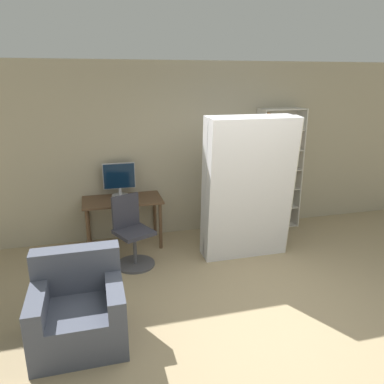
# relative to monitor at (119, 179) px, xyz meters

# --- Properties ---
(ground_plane) EXTENTS (16.00, 16.00, 0.00)m
(ground_plane) POSITION_rel_monitor_xyz_m (1.30, -2.58, -1.00)
(ground_plane) COLOR #9E8966
(wall_back) EXTENTS (8.00, 0.06, 2.70)m
(wall_back) POSITION_rel_monitor_xyz_m (1.30, 0.17, 0.35)
(wall_back) COLOR tan
(wall_back) RESTS_ON ground
(desk) EXTENTS (1.15, 0.62, 0.74)m
(desk) POSITION_rel_monitor_xyz_m (0.02, -0.17, -0.37)
(desk) COLOR brown
(desk) RESTS_ON ground
(monitor) EXTENTS (0.48, 0.25, 0.51)m
(monitor) POSITION_rel_monitor_xyz_m (0.00, 0.00, 0.00)
(monitor) COLOR #B7B7BC
(monitor) RESTS_ON desk
(office_chair) EXTENTS (0.58, 0.58, 0.96)m
(office_chair) POSITION_rel_monitor_xyz_m (0.08, -0.81, -0.61)
(office_chair) COLOR #4C4C51
(office_chair) RESTS_ON ground
(bookshelf) EXTENTS (0.73, 0.34, 1.99)m
(bookshelf) POSITION_rel_monitor_xyz_m (2.52, 0.01, -0.04)
(bookshelf) COLOR beige
(bookshelf) RESTS_ON ground
(mattress_near) EXTENTS (1.21, 0.38, 1.99)m
(mattress_near) POSITION_rel_monitor_xyz_m (1.67, -1.05, -0.01)
(mattress_near) COLOR silver
(mattress_near) RESTS_ON ground
(mattress_far) EXTENTS (1.21, 0.32, 1.99)m
(mattress_far) POSITION_rel_monitor_xyz_m (1.67, -0.86, -0.01)
(mattress_far) COLOR silver
(mattress_far) RESTS_ON ground
(armchair) EXTENTS (0.85, 0.80, 0.85)m
(armchair) POSITION_rel_monitor_xyz_m (-0.59, -2.21, -0.68)
(armchair) COLOR #474C5B
(armchair) RESTS_ON ground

